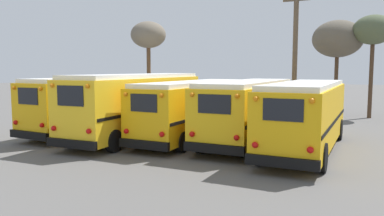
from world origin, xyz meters
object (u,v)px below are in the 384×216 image
at_px(school_bus_4, 306,113).
at_px(bare_tree_1, 373,31).
at_px(school_bus_1, 139,103).
at_px(school_bus_3, 249,108).
at_px(bare_tree_0, 338,39).
at_px(bare_tree_2, 148,36).
at_px(school_bus_0, 104,102).
at_px(school_bus_2, 194,107).
at_px(utility_pole, 295,52).

distance_m(school_bus_4, bare_tree_1, 14.68).
height_order(school_bus_1, school_bus_3, school_bus_1).
xyz_separation_m(bare_tree_0, bare_tree_2, (-13.77, -5.56, 0.30)).
bearing_deg(school_bus_0, bare_tree_2, 103.42).
xyz_separation_m(school_bus_2, school_bus_3, (2.91, 0.25, 0.05)).
xyz_separation_m(school_bus_0, school_bus_1, (2.91, -0.72, 0.11)).
bearing_deg(school_bus_2, school_bus_0, -178.94).
relative_size(school_bus_1, bare_tree_2, 1.45).
bearing_deg(bare_tree_1, school_bus_2, -123.43).
relative_size(bare_tree_0, bare_tree_2, 1.00).
bearing_deg(school_bus_4, utility_pole, 102.98).
distance_m(utility_pole, bare_tree_2, 11.52).
height_order(school_bus_3, utility_pole, utility_pole).
height_order(school_bus_1, bare_tree_1, bare_tree_1).
height_order(school_bus_2, bare_tree_1, bare_tree_1).
height_order(school_bus_4, utility_pole, utility_pole).
relative_size(school_bus_4, bare_tree_0, 1.30).
distance_m(school_bus_1, utility_pole, 11.89).
relative_size(school_bus_2, school_bus_3, 1.01).
height_order(utility_pole, bare_tree_1, utility_pole).
xyz_separation_m(bare_tree_1, bare_tree_2, (-16.24, -4.66, -0.14)).
bearing_deg(school_bus_1, school_bus_0, 166.14).
bearing_deg(school_bus_0, school_bus_2, 1.06).
bearing_deg(bare_tree_1, bare_tree_0, 159.90).
xyz_separation_m(school_bus_3, bare_tree_0, (3.07, 13.45, 4.27)).
bearing_deg(school_bus_3, bare_tree_1, 66.19).
xyz_separation_m(school_bus_0, bare_tree_2, (-1.97, 8.24, 4.52)).
xyz_separation_m(utility_pole, bare_tree_2, (-11.42, -0.50, 1.42)).
bearing_deg(bare_tree_2, school_bus_1, -61.43).
bearing_deg(bare_tree_1, school_bus_4, -100.89).
relative_size(school_bus_0, bare_tree_0, 1.44).
height_order(school_bus_1, bare_tree_0, bare_tree_0).
bearing_deg(school_bus_3, school_bus_4, -20.81).
height_order(school_bus_0, school_bus_1, school_bus_1).
bearing_deg(school_bus_2, school_bus_3, 4.86).
xyz_separation_m(utility_pole, bare_tree_0, (2.35, 5.07, 1.12)).
distance_m(school_bus_2, bare_tree_1, 16.05).
relative_size(school_bus_0, school_bus_1, 0.99).
bearing_deg(school_bus_3, bare_tree_0, 77.15).
height_order(utility_pole, bare_tree_0, utility_pole).
relative_size(school_bus_4, bare_tree_2, 1.30).
height_order(school_bus_0, bare_tree_0, bare_tree_0).
bearing_deg(bare_tree_1, utility_pole, -139.13).
relative_size(school_bus_4, bare_tree_1, 1.28).
bearing_deg(school_bus_4, school_bus_2, 171.61).
distance_m(school_bus_0, bare_tree_0, 18.65).
bearing_deg(school_bus_3, school_bus_0, -177.67).
distance_m(school_bus_4, bare_tree_0, 15.17).
distance_m(bare_tree_1, bare_tree_2, 16.89).
bearing_deg(school_bus_2, utility_pole, 67.17).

